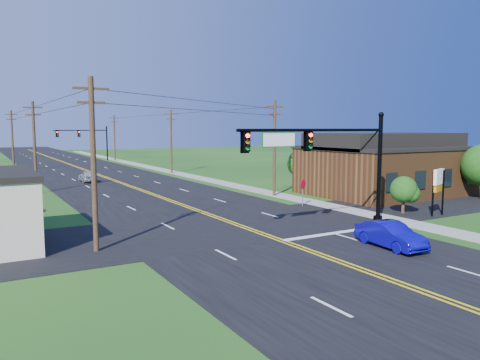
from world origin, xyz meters
TOP-DOWN VIEW (x-y plane):
  - ground at (0.00, 0.00)m, footprint 260.00×260.00m
  - road_main at (0.00, 50.00)m, footprint 16.00×220.00m
  - road_cross at (0.00, 12.00)m, footprint 70.00×10.00m
  - sidewalk at (10.50, 40.00)m, footprint 2.00×160.00m
  - signal_mast_main at (4.34, 8.00)m, footprint 11.30×0.60m
  - signal_mast_far at (4.44, 80.00)m, footprint 10.98×0.60m
  - brick_building at (20.00, 18.00)m, footprint 14.20×11.20m
  - utility_pole_left_a at (-9.50, 10.00)m, footprint 1.80×0.28m
  - utility_pole_left_b at (-9.50, 35.00)m, footprint 1.80×0.28m
  - utility_pole_left_c at (-9.50, 62.00)m, footprint 1.80×0.28m
  - utility_pole_right_a at (9.80, 22.00)m, footprint 1.80×0.28m
  - utility_pole_right_b at (9.80, 48.00)m, footprint 1.80×0.28m
  - utility_pole_right_c at (9.80, 78.00)m, footprint 1.80×0.28m
  - tree_right_back at (16.00, 26.00)m, footprint 3.00×3.00m
  - shrub_corner at (13.00, 9.50)m, footprint 2.00×2.00m
  - blue_car at (4.35, 2.88)m, footprint 1.78×4.32m
  - distant_car at (-2.99, 42.73)m, footprint 1.64×3.99m
  - stop_sign at (8.50, 15.88)m, footprint 0.76×0.32m
  - pylon_sign at (14.50, 7.65)m, footprint 1.66×0.80m

SIDE VIEW (x-z plane):
  - ground at x=0.00m, z-range 0.00..0.00m
  - road_main at x=0.00m, z-range 0.00..0.04m
  - road_cross at x=0.00m, z-range 0.00..0.04m
  - sidewalk at x=10.50m, z-range 0.00..0.08m
  - distant_car at x=-2.99m, z-range 0.00..1.35m
  - blue_car at x=4.35m, z-range 0.00..1.39m
  - stop_sign at x=8.50m, z-range 0.50..2.75m
  - shrub_corner at x=13.00m, z-range 0.42..3.28m
  - brick_building at x=20.00m, z-range 0.00..4.70m
  - pylon_sign at x=14.50m, z-range 0.80..4.26m
  - tree_right_back at x=16.00m, z-range 0.55..4.65m
  - signal_mast_far at x=4.44m, z-range 0.81..8.29m
  - utility_pole_left_a at x=-9.50m, z-range 0.22..9.22m
  - utility_pole_left_b at x=-9.50m, z-range 0.22..9.22m
  - utility_pole_left_c at x=-9.50m, z-range 0.22..9.22m
  - utility_pole_right_a at x=9.80m, z-range 0.22..9.22m
  - utility_pole_right_b at x=9.80m, z-range 0.22..9.22m
  - utility_pole_right_c at x=9.80m, z-range 0.22..9.22m
  - signal_mast_main at x=4.34m, z-range 1.01..8.49m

